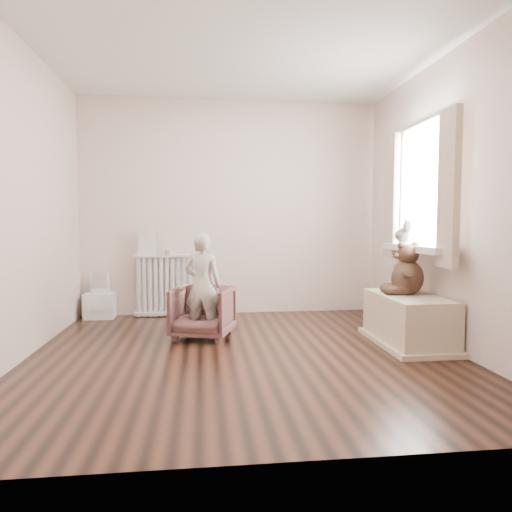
{
  "coord_description": "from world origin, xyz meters",
  "views": [
    {
      "loc": [
        -0.35,
        -3.8,
        1.1
      ],
      "look_at": [
        0.15,
        0.45,
        0.8
      ],
      "focal_mm": 32.0,
      "sensor_mm": 36.0,
      "label": 1
    }
  ],
  "objects": [
    {
      "name": "back_wall",
      "position": [
        0.0,
        1.8,
        1.3
      ],
      "size": [
        3.6,
        0.02,
        2.6
      ],
      "primitive_type": "cube",
      "color": "#F1E5D0",
      "rests_on": "ground"
    },
    {
      "name": "toy_bench",
      "position": [
        1.52,
        0.12,
        0.2
      ],
      "size": [
        0.51,
        0.96,
        0.45
      ],
      "primitive_type": "cube",
      "color": "beige",
      "rests_on": "floor"
    },
    {
      "name": "paper_doll",
      "position": [
        -1.0,
        1.68,
        0.9
      ],
      "size": [
        0.19,
        0.02,
        0.32
      ],
      "primitive_type": "cube",
      "color": "beige",
      "rests_on": "radiator"
    },
    {
      "name": "floor",
      "position": [
        0.0,
        0.0,
        0.0
      ],
      "size": [
        3.6,
        3.6,
        0.01
      ],
      "primitive_type": "cube",
      "color": "black",
      "rests_on": "ground"
    },
    {
      "name": "curtain_left",
      "position": [
        1.65,
        -0.27,
        1.39
      ],
      "size": [
        0.06,
        0.26,
        1.3
      ],
      "primitive_type": "cube",
      "color": "beige",
      "rests_on": "right_wall"
    },
    {
      "name": "window_sill",
      "position": [
        1.67,
        0.3,
        0.87
      ],
      "size": [
        0.22,
        1.1,
        0.06
      ],
      "primitive_type": "cube",
      "color": "silver",
      "rests_on": "right_wall"
    },
    {
      "name": "right_wall",
      "position": [
        1.8,
        0.0,
        1.3
      ],
      "size": [
        0.02,
        3.6,
        2.6
      ],
      "primitive_type": "cube",
      "color": "#F1E5D0",
      "rests_on": "ground"
    },
    {
      "name": "front_wall",
      "position": [
        0.0,
        -1.8,
        1.3
      ],
      "size": [
        3.6,
        0.02,
        2.6
      ],
      "primitive_type": "cube",
      "color": "#F1E5D0",
      "rests_on": "ground"
    },
    {
      "name": "armchair",
      "position": [
        -0.35,
        0.59,
        0.25
      ],
      "size": [
        0.68,
        0.69,
        0.5
      ],
      "primitive_type": "imported",
      "rotation": [
        0.0,
        0.0,
        -0.32
      ],
      "color": "brown",
      "rests_on": "floor"
    },
    {
      "name": "toy_vanity",
      "position": [
        -1.55,
        1.65,
        0.28
      ],
      "size": [
        0.34,
        0.24,
        0.54
      ],
      "primitive_type": "cube",
      "color": "silver",
      "rests_on": "floor"
    },
    {
      "name": "curtain_right",
      "position": [
        1.65,
        0.87,
        1.39
      ],
      "size": [
        0.06,
        0.26,
        1.3
      ],
      "primitive_type": "cube",
      "color": "beige",
      "rests_on": "right_wall"
    },
    {
      "name": "radiator",
      "position": [
        -0.81,
        1.68,
        0.39
      ],
      "size": [
        0.7,
        0.13,
        0.74
      ],
      "primitive_type": "cube",
      "color": "silver",
      "rests_on": "floor"
    },
    {
      "name": "tin_a",
      "position": [
        -0.75,
        1.68,
        0.76
      ],
      "size": [
        0.09,
        0.09,
        0.05
      ],
      "primitive_type": "cylinder",
      "color": "#A59E8C",
      "rests_on": "radiator"
    },
    {
      "name": "teddy_bear",
      "position": [
        1.53,
        0.2,
        0.67
      ],
      "size": [
        0.44,
        0.37,
        0.48
      ],
      "primitive_type": null,
      "rotation": [
        0.0,
        0.0,
        -0.2
      ],
      "color": "#362318",
      "rests_on": "toy_bench"
    },
    {
      "name": "left_wall",
      "position": [
        -1.8,
        0.0,
        1.3
      ],
      "size": [
        0.02,
        3.6,
        2.6
      ],
      "primitive_type": "cube",
      "color": "#F1E5D0",
      "rests_on": "ground"
    },
    {
      "name": "window",
      "position": [
        1.76,
        0.3,
        1.45
      ],
      "size": [
        0.03,
        0.9,
        1.1
      ],
      "primitive_type": "cube",
      "color": "white",
      "rests_on": "right_wall"
    },
    {
      "name": "ceiling",
      "position": [
        0.0,
        0.0,
        2.6
      ],
      "size": [
        3.6,
        3.6,
        0.01
      ],
      "primitive_type": "cube",
      "color": "white",
      "rests_on": "ground"
    },
    {
      "name": "child",
      "position": [
        -0.35,
        0.54,
        0.52
      ],
      "size": [
        0.42,
        0.34,
        1.0
      ],
      "primitive_type": "imported",
      "rotation": [
        0.0,
        0.0,
        2.83
      ],
      "color": "beige",
      "rests_on": "armchair"
    },
    {
      "name": "plush_cat",
      "position": [
        1.66,
        0.55,
        1.0
      ],
      "size": [
        0.27,
        0.33,
        0.24
      ],
      "primitive_type": null,
      "rotation": [
        0.0,
        0.0,
        -0.36
      ],
      "color": "slate",
      "rests_on": "window_sill"
    }
  ]
}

